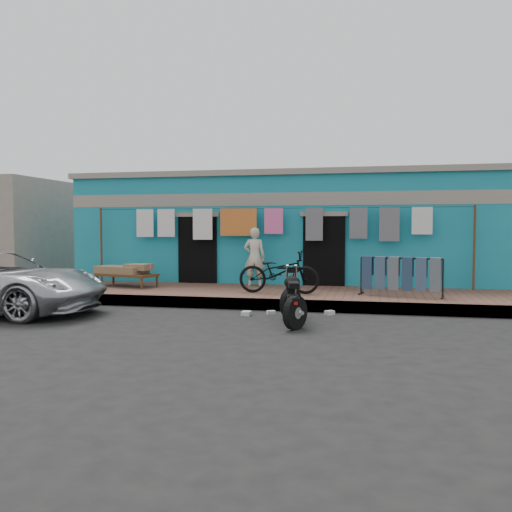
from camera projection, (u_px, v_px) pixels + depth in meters
The scene contains 13 objects.
ground at pixel (234, 322), 10.26m from camera, with size 80.00×80.00×0.00m, color black.
sidewalk at pixel (265, 296), 13.18m from camera, with size 28.00×3.00×0.25m, color brown.
curb at pixel (252, 304), 11.77m from camera, with size 28.00×0.10×0.25m, color gray.
building at pixel (290, 231), 16.99m from camera, with size 12.20×5.20×3.36m.
clothesline at pixel (270, 226), 14.34m from camera, with size 10.06×0.06×2.10m.
seated_person at pixel (254, 257), 14.21m from camera, with size 0.55×0.37×1.54m, color beige.
bicycle at pixel (279, 267), 12.65m from camera, with size 0.66×1.88×1.22m, color black.
motorcycle at pixel (293, 296), 10.08m from camera, with size 0.88×1.66×1.02m, color black, non-canonical shape.
charpoy at pixel (127, 276), 14.15m from camera, with size 1.85×1.23×0.57m, color brown, non-canonical shape.
jeans_rack at pixel (401, 276), 12.16m from camera, with size 1.93×0.76×0.91m, color black, non-canonical shape.
litter_a at pixel (271, 312), 11.16m from camera, with size 0.17×0.13×0.07m, color silver.
litter_b at pixel (329, 313), 11.07m from camera, with size 0.18×0.13×0.09m, color silver.
litter_c at pixel (246, 313), 11.00m from camera, with size 0.22×0.17×0.09m, color silver.
Camera 1 is at (2.58, -9.86, 1.79)m, focal length 38.00 mm.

